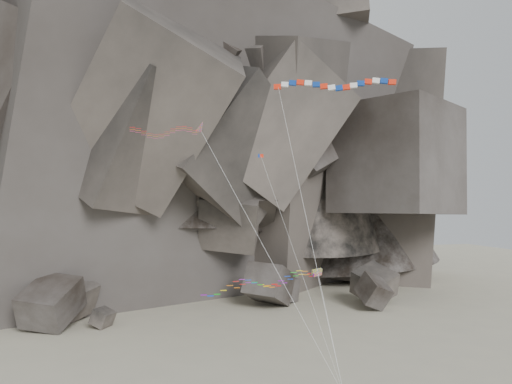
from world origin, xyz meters
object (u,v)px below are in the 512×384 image
object	(u,v)px
parafoil_kite	(257,283)
delta_kite	(162,131)
pennant_kite	(277,203)
banner_kite	(334,85)

from	to	relation	value
parafoil_kite	delta_kite	bearing A→B (deg)	136.07
pennant_kite	parafoil_kite	bearing A→B (deg)	147.64
parafoil_kite	pennant_kite	size ratio (longest dim) A/B	0.61
delta_kite	banner_kite	xyz separation A→B (m)	(18.56, -3.90, 5.34)
delta_kite	pennant_kite	world-z (taller)	delta_kite
delta_kite	pennant_kite	xyz separation A→B (m)	(10.84, -6.83, -7.72)
banner_kite	delta_kite	bearing A→B (deg)	-169.38
delta_kite	parafoil_kite	distance (m)	19.17
parafoil_kite	pennant_kite	world-z (taller)	pennant_kite
delta_kite	banner_kite	distance (m)	19.71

